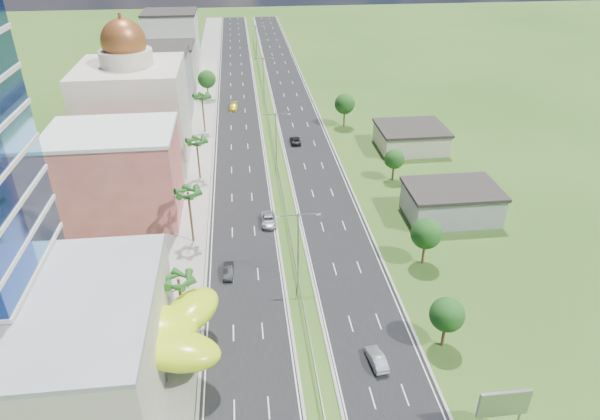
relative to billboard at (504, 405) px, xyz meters
name	(u,v)px	position (x,y,z in m)	size (l,w,h in m)	color
ground	(307,327)	(-17.00, 18.00, -4.42)	(500.00, 500.00, 0.00)	#2D5119
road_left	(238,104)	(-24.50, 108.00, -4.40)	(11.00, 260.00, 0.04)	black
road_right	(293,102)	(-9.50, 108.00, -4.40)	(11.00, 260.00, 0.04)	black
sidewalk_left	(202,105)	(-34.00, 108.00, -4.36)	(7.00, 260.00, 0.12)	gray
median_guardrail	(270,124)	(-17.00, 89.99, -3.80)	(0.10, 216.06, 0.76)	gray
streetlight_median_b	(298,240)	(-17.00, 28.00, 2.33)	(6.04, 0.25, 11.00)	gray
streetlight_median_c	(276,133)	(-17.00, 68.00, 2.33)	(6.04, 0.25, 11.00)	gray
streetlight_median_d	(263,73)	(-17.00, 113.00, 2.33)	(6.04, 0.25, 11.00)	gray
streetlight_median_e	(256,38)	(-17.00, 158.00, 2.33)	(6.04, 0.25, 11.00)	gray
mall_podium	(17,350)	(-49.00, 12.00, 1.08)	(30.00, 24.00, 11.00)	#BCB09B
lime_canopy	(136,332)	(-37.00, 14.00, 0.57)	(18.00, 15.00, 7.40)	#B7DC15
pink_shophouse	(117,176)	(-45.00, 50.00, 3.08)	(20.00, 15.00, 15.00)	#C35350
domed_building	(134,109)	(-45.00, 73.00, 6.93)	(20.00, 20.00, 28.70)	beige
midrise_grey	(156,88)	(-44.00, 98.00, 3.58)	(16.00, 15.00, 16.00)	gray
midrise_beige	(166,70)	(-44.00, 120.00, 2.08)	(16.00, 15.00, 13.00)	#BCB09B
midrise_white	(172,43)	(-44.00, 143.00, 4.58)	(16.00, 15.00, 18.00)	silver
billboard	(504,405)	(0.00, 0.00, 0.00)	(5.20, 0.35, 6.20)	gray
shed_near	(451,204)	(11.00, 43.00, -1.92)	(15.00, 10.00, 5.00)	gray
shed_far	(411,139)	(13.00, 73.00, -2.22)	(14.00, 12.00, 4.40)	#BCB09B
palm_tree_b	(179,282)	(-32.50, 20.00, 2.64)	(3.60, 3.60, 8.10)	#47301C
palm_tree_c	(188,195)	(-32.50, 40.00, 4.08)	(3.60, 3.60, 9.60)	#47301C
palm_tree_d	(197,143)	(-32.50, 63.00, 3.12)	(3.60, 3.60, 8.60)	#47301C
palm_tree_e	(202,98)	(-32.50, 88.00, 3.89)	(3.60, 3.60, 9.40)	#47301C
leafy_tree_lfar	(207,79)	(-32.50, 113.00, 1.16)	(4.90, 4.90, 8.05)	#47301C
leafy_tree_ra	(447,315)	(-1.00, 13.00, 0.35)	(4.20, 4.20, 6.90)	#47301C
leafy_tree_rb	(426,234)	(2.00, 30.00, 0.76)	(4.55, 4.55, 7.47)	#47301C
leafy_tree_rc	(394,159)	(5.00, 58.00, -0.05)	(3.85, 3.85, 6.33)	#47301C
leafy_tree_rd	(345,104)	(1.00, 88.00, 1.16)	(4.90, 4.90, 8.05)	#47301C
car_dark_left	(228,271)	(-26.92, 30.29, -3.70)	(1.45, 4.15, 1.37)	black
car_silver_mid_left	(269,220)	(-20.20, 44.06, -3.64)	(2.45, 5.31, 1.48)	#979A9E
car_yellow_far_left	(233,107)	(-25.62, 103.54, -3.67)	(2.00, 4.92, 1.43)	yellow
car_silver_right	(377,359)	(-9.72, 10.92, -3.65)	(1.56, 4.46, 1.47)	#929599
car_dark_far_right	(295,140)	(-11.92, 78.60, -3.72)	(2.21, 4.79, 1.33)	black
motorcycle	(211,289)	(-29.30, 26.63, -3.85)	(0.51, 1.67, 1.07)	black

